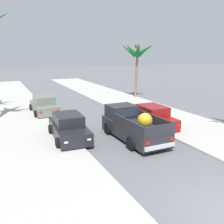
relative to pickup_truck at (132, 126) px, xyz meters
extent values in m
cube|color=#B2AFA8|center=(-5.82, 4.06, -0.74)|extent=(5.19, 60.00, 0.12)
cube|color=#B2AFA8|center=(4.76, 4.06, -0.74)|extent=(5.19, 60.00, 0.12)
cube|color=silver|center=(-4.62, 4.06, -0.75)|extent=(0.16, 60.00, 0.10)
cube|color=silver|center=(3.57, 4.06, -0.75)|extent=(0.16, 60.00, 0.10)
cube|color=#28282D|center=(0.00, -0.19, -0.20)|extent=(1.97, 5.12, 0.80)
cube|color=#28282D|center=(-0.02, 1.41, 0.60)|extent=(1.74, 1.52, 0.80)
cube|color=#283342|center=(-0.01, 0.65, 0.62)|extent=(1.38, 0.07, 0.44)
cube|color=#283342|center=(-0.03, 2.17, 0.62)|extent=(1.46, 0.07, 0.48)
cube|color=#28282D|center=(-0.90, -1.06, 0.48)|extent=(0.13, 3.30, 0.56)
cube|color=#28282D|center=(0.92, -1.04, 0.48)|extent=(0.13, 3.30, 0.56)
cube|color=#28282D|center=(0.02, -2.70, 0.48)|extent=(1.88, 0.12, 0.56)
cube|color=silver|center=(0.02, -2.79, -0.36)|extent=(1.83, 0.14, 0.20)
cylinder|color=black|center=(-1.00, 1.33, -0.42)|extent=(0.27, 0.76, 0.76)
cylinder|color=black|center=(0.96, 1.35, -0.42)|extent=(0.27, 0.76, 0.76)
cylinder|color=black|center=(-0.97, -1.60, -0.42)|extent=(0.27, 0.76, 0.76)
cylinder|color=black|center=(0.99, -1.58, -0.42)|extent=(0.27, 0.76, 0.76)
cube|color=red|center=(-0.73, -2.77, -0.06)|extent=(0.22, 0.04, 0.18)
cube|color=red|center=(0.77, -2.75, -0.06)|extent=(0.22, 0.04, 0.18)
sphere|color=gold|center=(0.12, -1.18, 0.61)|extent=(0.83, 0.83, 0.83)
cube|color=black|center=(-3.50, 1.46, -0.27)|extent=(2.00, 4.29, 0.72)
cube|color=black|center=(-3.50, 1.56, 0.41)|extent=(1.64, 2.18, 0.64)
cube|color=#283342|center=(-3.55, 0.60, 0.39)|extent=(1.37, 0.16, 0.52)
cube|color=#283342|center=(-3.44, 2.53, 0.39)|extent=(1.34, 0.16, 0.50)
cylinder|color=black|center=(-2.68, 0.11, -0.48)|extent=(0.26, 0.65, 0.64)
cylinder|color=black|center=(-4.48, 0.22, -0.48)|extent=(0.26, 0.65, 0.64)
cylinder|color=black|center=(-2.53, 2.71, -0.48)|extent=(0.26, 0.65, 0.64)
cylinder|color=black|center=(-4.33, 2.82, -0.48)|extent=(0.26, 0.65, 0.64)
cube|color=red|center=(-2.75, 3.53, -0.16)|extent=(0.20, 0.05, 0.12)
cube|color=white|center=(-3.01, -0.68, -0.19)|extent=(0.20, 0.05, 0.10)
cube|color=red|center=(-4.01, 3.61, -0.16)|extent=(0.20, 0.05, 0.12)
cube|color=white|center=(-4.24, -0.61, -0.19)|extent=(0.20, 0.05, 0.10)
cube|color=maroon|center=(2.37, 1.49, -0.27)|extent=(1.84, 4.23, 0.72)
cube|color=maroon|center=(2.37, 1.39, 0.41)|extent=(1.56, 2.13, 0.64)
cube|color=#283342|center=(2.39, 2.36, 0.39)|extent=(1.37, 0.11, 0.52)
cube|color=#283342|center=(2.35, 0.42, 0.39)|extent=(1.34, 0.11, 0.50)
cylinder|color=black|center=(1.50, 2.81, -0.48)|extent=(0.23, 0.64, 0.64)
cylinder|color=black|center=(3.30, 2.78, -0.48)|extent=(0.23, 0.64, 0.64)
cylinder|color=black|center=(1.45, 0.21, -0.48)|extent=(0.23, 0.64, 0.64)
cylinder|color=black|center=(3.25, 0.17, -0.48)|extent=(0.23, 0.64, 0.64)
cube|color=red|center=(1.70, -0.60, -0.16)|extent=(0.20, 0.04, 0.12)
cube|color=white|center=(1.80, 3.62, -0.19)|extent=(0.20, 0.04, 0.10)
cube|color=red|center=(2.96, -0.63, -0.16)|extent=(0.20, 0.04, 0.12)
cube|color=white|center=(3.03, 3.59, -0.19)|extent=(0.20, 0.04, 0.10)
cube|color=slate|center=(-3.65, 8.63, -0.27)|extent=(1.78, 4.21, 0.72)
cube|color=slate|center=(-3.65, 8.53, 0.41)|extent=(1.53, 2.11, 0.64)
cube|color=#283342|center=(-3.65, 9.50, 0.39)|extent=(1.37, 0.09, 0.52)
cube|color=#283342|center=(-3.64, 7.56, 0.39)|extent=(1.34, 0.09, 0.50)
cylinder|color=black|center=(-4.56, 9.93, -0.48)|extent=(0.22, 0.64, 0.64)
cylinder|color=black|center=(-2.75, 9.94, -0.48)|extent=(0.22, 0.64, 0.64)
cylinder|color=black|center=(-4.55, 7.33, -0.48)|extent=(0.22, 0.64, 0.64)
cylinder|color=black|center=(-2.74, 7.34, -0.48)|extent=(0.22, 0.64, 0.64)
cube|color=red|center=(-4.27, 6.52, -0.16)|extent=(0.20, 0.04, 0.12)
cube|color=white|center=(-4.28, 10.74, -0.19)|extent=(0.20, 0.04, 0.10)
cube|color=red|center=(-3.01, 6.53, -0.16)|extent=(0.20, 0.04, 0.12)
cube|color=white|center=(-3.04, 10.75, -0.19)|extent=(0.20, 0.04, 0.10)
cylinder|color=#846B4C|center=(7.20, 11.74, 2.07)|extent=(0.29, 0.61, 5.76)
cone|color=#196023|center=(8.17, 11.65, 4.52)|extent=(1.98, 0.73, 1.53)
cone|color=#196023|center=(7.91, 12.57, 4.60)|extent=(1.86, 2.06, 1.42)
cone|color=#196023|center=(6.59, 12.54, 4.50)|extent=(1.66, 1.93, 1.57)
cone|color=#196023|center=(6.37, 11.61, 4.53)|extent=(1.72, 0.79, 1.48)
cone|color=#196023|center=(6.85, 10.93, 4.53)|extent=(1.21, 1.82, 1.49)
cone|color=#196023|center=(7.71, 10.82, 4.55)|extent=(1.51, 2.11, 1.48)
sphere|color=brown|center=(7.20, 11.74, 4.95)|extent=(0.52, 0.52, 0.52)
camera|label=1|loc=(-7.24, -12.49, 4.33)|focal=40.05mm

